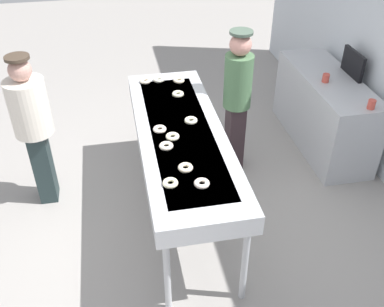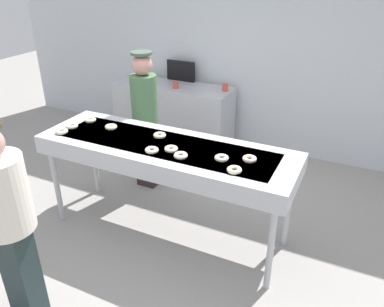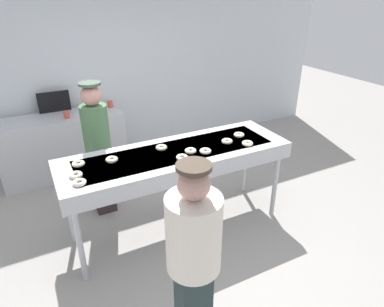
# 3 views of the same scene
# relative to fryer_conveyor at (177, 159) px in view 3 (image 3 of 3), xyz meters

# --- Properties ---
(ground_plane) EXTENTS (16.00, 16.00, 0.00)m
(ground_plane) POSITION_rel_fryer_conveyor_xyz_m (0.00, 0.00, -0.92)
(ground_plane) COLOR #9E9993
(back_wall) EXTENTS (8.00, 0.12, 3.31)m
(back_wall) POSITION_rel_fryer_conveyor_xyz_m (0.00, 2.42, 0.73)
(back_wall) COLOR silver
(back_wall) RESTS_ON ground
(fryer_conveyor) EXTENTS (2.51, 0.79, 1.01)m
(fryer_conveyor) POSITION_rel_fryer_conveyor_xyz_m (0.00, 0.00, 0.00)
(fryer_conveyor) COLOR #B7BABF
(fryer_conveyor) RESTS_ON ground
(sugar_donut_0) EXTENTS (0.14, 0.14, 0.04)m
(sugar_donut_0) POSITION_rel_fryer_conveyor_xyz_m (0.77, -0.22, 0.11)
(sugar_donut_0) COLOR #F9F4C5
(sugar_donut_0) RESTS_ON fryer_conveyor
(sugar_donut_1) EXTENTS (0.16, 0.16, 0.04)m
(sugar_donut_1) POSITION_rel_fryer_conveyor_xyz_m (0.82, 0.02, 0.11)
(sugar_donut_1) COLOR white
(sugar_donut_1) RESTS_ON fryer_conveyor
(sugar_donut_2) EXTENTS (0.17, 0.17, 0.04)m
(sugar_donut_2) POSITION_rel_fryer_conveyor_xyz_m (-0.13, 0.12, 0.11)
(sugar_donut_2) COLOR #EFECCA
(sugar_donut_2) RESTS_ON fryer_conveyor
(sugar_donut_3) EXTENTS (0.15, 0.15, 0.04)m
(sugar_donut_3) POSITION_rel_fryer_conveyor_xyz_m (0.12, -0.10, 0.11)
(sugar_donut_3) COLOR #F3ECC8
(sugar_donut_3) RESTS_ON fryer_conveyor
(sugar_donut_4) EXTENTS (0.16, 0.16, 0.04)m
(sugar_donut_4) POSITION_rel_fryer_conveyor_xyz_m (0.59, -0.06, 0.11)
(sugar_donut_4) COLOR #F7E7C3
(sugar_donut_4) RESTS_ON fryer_conveyor
(sugar_donut_5) EXTENTS (0.16, 0.16, 0.04)m
(sugar_donut_5) POSITION_rel_fryer_conveyor_xyz_m (0.25, -0.17, 0.11)
(sugar_donut_5) COLOR #F8EACF
(sugar_donut_5) RESTS_ON fryer_conveyor
(sugar_donut_6) EXTENTS (0.16, 0.16, 0.04)m
(sugar_donut_6) POSITION_rel_fryer_conveyor_xyz_m (-1.05, -0.22, 0.11)
(sugar_donut_6) COLOR #F4E4C6
(sugar_donut_6) RESTS_ON fryer_conveyor
(sugar_donut_7) EXTENTS (0.15, 0.15, 0.04)m
(sugar_donut_7) POSITION_rel_fryer_conveyor_xyz_m (-1.06, -0.07, 0.11)
(sugar_donut_7) COLOR white
(sugar_donut_7) RESTS_ON fryer_conveyor
(sugar_donut_8) EXTENTS (0.17, 0.17, 0.04)m
(sugar_donut_8) POSITION_rel_fryer_conveyor_xyz_m (-1.00, 0.15, 0.11)
(sugar_donut_8) COLOR #F9E8C2
(sugar_donut_8) RESTS_ON fryer_conveyor
(sugar_donut_9) EXTENTS (0.17, 0.17, 0.04)m
(sugar_donut_9) POSITION_rel_fryer_conveyor_xyz_m (-0.03, -0.19, 0.11)
(sugar_donut_9) COLOR white
(sugar_donut_9) RESTS_ON fryer_conveyor
(sugar_donut_10) EXTENTS (0.17, 0.17, 0.04)m
(sugar_donut_10) POSITION_rel_fryer_conveyor_xyz_m (-0.68, 0.09, 0.11)
(sugar_donut_10) COLOR #F5F1C5
(sugar_donut_10) RESTS_ON fryer_conveyor
(worker_baker) EXTENTS (0.30, 0.30, 1.67)m
(worker_baker) POSITION_rel_fryer_conveyor_xyz_m (-0.68, 0.74, 0.01)
(worker_baker) COLOR #332529
(worker_baker) RESTS_ON ground
(customer_waiting) EXTENTS (0.38, 0.38, 1.65)m
(customer_waiting) POSITION_rel_fryer_conveyor_xyz_m (-0.51, -1.39, 0.03)
(customer_waiting) COLOR #233234
(customer_waiting) RESTS_ON ground
(prep_counter) EXTENTS (1.75, 0.62, 0.92)m
(prep_counter) POSITION_rel_fryer_conveyor_xyz_m (-0.97, 1.97, -0.46)
(prep_counter) COLOR #B7BABF
(prep_counter) RESTS_ON ground
(paper_cup_0) EXTENTS (0.08, 0.08, 0.10)m
(paper_cup_0) POSITION_rel_fryer_conveyor_xyz_m (-0.86, 1.85, 0.05)
(paper_cup_0) COLOR #CC4C3F
(paper_cup_0) RESTS_ON prep_counter
(paper_cup_1) EXTENTS (0.08, 0.08, 0.10)m
(paper_cup_1) POSITION_rel_fryer_conveyor_xyz_m (-0.19, 2.05, 0.05)
(paper_cup_1) COLOR #CC4C3F
(paper_cup_1) RESTS_ON prep_counter
(menu_display) EXTENTS (0.45, 0.04, 0.30)m
(menu_display) POSITION_rel_fryer_conveyor_xyz_m (-0.97, 2.22, 0.15)
(menu_display) COLOR black
(menu_display) RESTS_ON prep_counter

